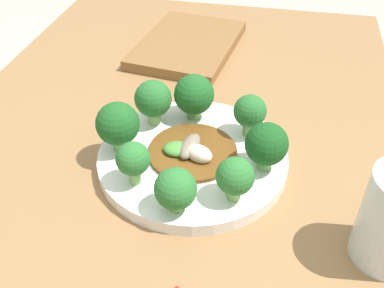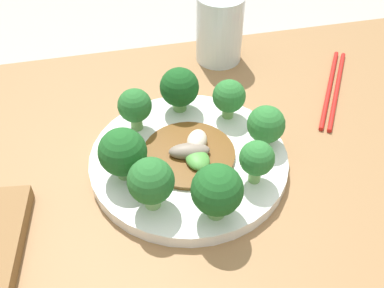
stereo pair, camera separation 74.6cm
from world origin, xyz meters
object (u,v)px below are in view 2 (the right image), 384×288
at_px(broccoli_north, 217,191).
at_px(broccoli_southwest, 229,97).
at_px(stirfry_center, 193,152).
at_px(drinking_glass, 220,29).
at_px(chopsticks, 333,88).
at_px(plate, 192,160).
at_px(broccoli_west, 266,125).
at_px(broccoli_southeast, 135,106).
at_px(broccoli_northwest, 257,159).
at_px(broccoli_south, 179,88).
at_px(broccoli_east, 123,153).
at_px(broccoli_northeast, 151,182).

xyz_separation_m(broccoli_north, broccoli_southwest, (-0.06, -0.17, -0.01)).
xyz_separation_m(stirfry_center, drinking_glass, (-0.10, -0.24, 0.03)).
height_order(broccoli_north, chopsticks, broccoli_north).
height_order(plate, broccoli_southwest, broccoli_southwest).
bearing_deg(chopsticks, broccoli_west, 34.46).
distance_m(broccoli_southeast, stirfry_center, 0.10).
relative_size(broccoli_southeast, broccoli_northwest, 1.06).
bearing_deg(broccoli_west, broccoli_south, -45.28).
bearing_deg(drinking_glass, plate, 66.90).
bearing_deg(broccoli_west, drinking_glass, -90.85).
bearing_deg(broccoli_southwest, broccoli_south, -26.29).
height_order(broccoli_west, drinking_glass, drinking_glass).
bearing_deg(broccoli_west, chopsticks, -145.54).
distance_m(broccoli_northwest, stirfry_center, 0.09).
distance_m(broccoli_southwest, drinking_glass, 0.18).
bearing_deg(broccoli_west, broccoli_southeast, -22.78).
bearing_deg(stirfry_center, broccoli_south, -91.48).
bearing_deg(broccoli_east, broccoli_northeast, 114.91).
bearing_deg(chopsticks, broccoli_southwest, 13.09).
bearing_deg(broccoli_west, broccoli_southwest, -64.09).
bearing_deg(plate, broccoli_west, -179.30).
relative_size(broccoli_southwest, broccoli_northwest, 0.99).
relative_size(plate, stirfry_center, 2.14).
height_order(broccoli_northeast, chopsticks, broccoli_northeast).
bearing_deg(broccoli_northwest, broccoli_northeast, 4.55).
xyz_separation_m(plate, drinking_glass, (-0.10, -0.24, 0.05)).
relative_size(broccoli_northeast, broccoli_west, 1.19).
distance_m(broccoli_northeast, broccoli_east, 0.06).
distance_m(broccoli_north, broccoli_southwest, 0.18).
height_order(plate, stirfry_center, stirfry_center).
xyz_separation_m(broccoli_southeast, broccoli_northwest, (-0.13, 0.13, -0.00)).
relative_size(broccoli_north, stirfry_center, 0.59).
relative_size(broccoli_southeast, broccoli_east, 0.91).
bearing_deg(drinking_glass, broccoli_southeast, 46.05).
xyz_separation_m(broccoli_south, broccoli_southwest, (-0.06, 0.03, -0.00)).
distance_m(broccoli_northeast, broccoli_northwest, 0.13).
bearing_deg(broccoli_southwest, broccoli_east, 27.34).
xyz_separation_m(broccoli_south, broccoli_northwest, (-0.06, 0.16, -0.00)).
height_order(broccoli_south, drinking_glass, drinking_glass).
relative_size(broccoli_south, drinking_glass, 0.58).
bearing_deg(broccoli_southeast, broccoli_east, 72.86).
bearing_deg(broccoli_south, drinking_glass, -124.45).
distance_m(broccoli_southwest, broccoli_west, 0.07).
relative_size(broccoli_north, broccoli_southeast, 1.13).
bearing_deg(broccoli_east, broccoli_west, -174.98).
relative_size(plate, broccoli_north, 3.62).
bearing_deg(stirfry_center, drinking_glass, -112.69).
bearing_deg(stirfry_center, plate, -31.57).
height_order(broccoli_west, stirfry_center, broccoli_west).
relative_size(broccoli_southeast, broccoli_west, 1.10).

